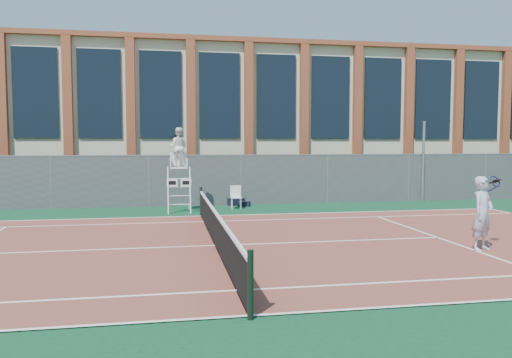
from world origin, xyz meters
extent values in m
plane|color=#233814|center=(0.00, 0.00, 0.00)|extent=(120.00, 120.00, 0.00)
cube|color=#0D3C26|center=(0.00, 1.00, 0.01)|extent=(36.00, 20.00, 0.01)
cube|color=brown|center=(0.00, 0.00, 0.02)|extent=(23.77, 10.97, 0.02)
cylinder|color=black|center=(0.00, -5.60, 0.55)|extent=(0.10, 0.10, 1.10)
cylinder|color=black|center=(0.00, 5.60, 0.55)|extent=(0.10, 0.10, 1.10)
cube|color=black|center=(0.00, 0.00, 0.46)|extent=(0.03, 11.00, 0.86)
cube|color=white|center=(0.00, 0.00, 0.92)|extent=(0.06, 11.20, 0.07)
cube|color=black|center=(0.00, 10.00, 1.10)|extent=(40.00, 1.40, 2.20)
cube|color=beige|center=(0.00, 18.00, 4.00)|extent=(44.00, 10.00, 8.00)
cube|color=brown|center=(0.00, 18.00, 8.10)|extent=(45.00, 10.60, 0.25)
cylinder|color=#9EA0A5|center=(10.67, 8.70, 1.89)|extent=(0.12, 0.12, 3.78)
cylinder|color=white|center=(-1.21, 6.52, 0.89)|extent=(0.05, 0.51, 1.86)
cylinder|color=white|center=(-0.35, 6.52, 0.89)|extent=(0.05, 0.51, 1.86)
cylinder|color=white|center=(-1.21, 7.48, 0.89)|extent=(0.05, 0.51, 1.86)
cylinder|color=white|center=(-0.35, 7.48, 0.89)|extent=(0.05, 0.51, 1.86)
cube|color=white|center=(-0.78, 7.00, 1.77)|extent=(0.67, 0.57, 0.06)
cube|color=white|center=(-0.78, 7.27, 2.10)|extent=(0.67, 0.05, 0.57)
cube|color=white|center=(-1.05, 6.62, 1.20)|extent=(0.42, 0.03, 0.32)
cube|color=white|center=(-0.52, 6.62, 1.20)|extent=(0.42, 0.03, 0.32)
imported|color=white|center=(-0.78, 7.05, 2.58)|extent=(0.87, 0.74, 1.57)
cube|color=silver|center=(1.58, 7.43, 0.48)|extent=(0.46, 0.46, 0.04)
cube|color=silver|center=(1.58, 7.63, 0.74)|extent=(0.45, 0.05, 0.48)
cylinder|color=silver|center=(1.39, 7.25, 0.23)|extent=(0.03, 0.03, 0.45)
cylinder|color=silver|center=(1.76, 7.25, 0.23)|extent=(0.03, 0.03, 0.45)
cylinder|color=silver|center=(1.40, 7.62, 0.23)|extent=(0.03, 0.03, 0.45)
cylinder|color=silver|center=(1.77, 7.61, 0.23)|extent=(0.03, 0.03, 0.45)
cube|color=black|center=(1.75, 8.60, 0.17)|extent=(0.78, 0.46, 0.31)
cube|color=black|center=(2.02, 8.18, 0.12)|extent=(0.58, 0.44, 0.21)
imported|color=#ACB4CF|center=(6.58, -1.79, 0.97)|extent=(0.81, 0.71, 1.88)
torus|color=#171347|center=(7.08, -1.54, 1.76)|extent=(0.38, 0.30, 0.30)
sphere|color=#CCE533|center=(7.18, -1.36, 1.71)|extent=(0.07, 0.07, 0.07)
camera|label=1|loc=(-1.25, -13.04, 2.73)|focal=35.00mm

